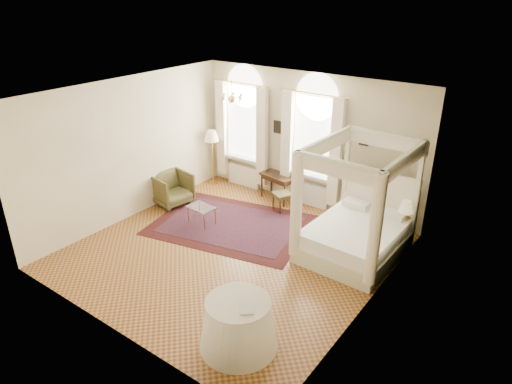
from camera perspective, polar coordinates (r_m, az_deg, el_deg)
ground at (r=9.70m, az=-2.99°, el=-7.38°), size 6.00×6.00×0.00m
room_walls at (r=8.82m, az=-3.27°, el=3.62°), size 6.00×6.00×6.00m
window_left at (r=12.22m, az=-1.64°, el=7.20°), size 1.62×0.27×3.29m
window_right at (r=11.13m, az=7.00°, el=5.26°), size 1.62×0.27×3.29m
chandelier at (r=9.99m, az=-3.06°, el=11.67°), size 0.51×0.45×0.50m
wall_pictures at (r=11.14m, az=6.85°, el=7.47°), size 2.54×0.03×0.39m
canopy_bed at (r=9.53m, az=12.27°, el=-4.82°), size 1.87×2.27×2.38m
nightstand at (r=10.25m, az=17.41°, el=-4.69°), size 0.56×0.54×0.62m
nightstand_lamp at (r=9.90m, az=18.28°, el=-1.90°), size 0.31×0.31×0.45m
writing_desk at (r=11.72m, az=2.76°, el=1.70°), size 0.98×0.62×0.68m
laptop at (r=11.61m, az=2.72°, el=2.08°), size 0.40×0.34×0.03m
stool at (r=11.19m, az=3.30°, el=-0.49°), size 0.55×0.55×0.48m
armchair at (r=11.76m, az=-10.49°, el=0.44°), size 1.03×1.00×0.81m
coffee_table at (r=10.65m, az=-6.85°, el=-2.05°), size 0.67×0.50×0.43m
floor_lamp at (r=12.50m, az=-5.55°, el=6.68°), size 0.40×0.40×1.54m
oriental_rug at (r=10.69m, az=-3.14°, el=-4.10°), size 3.99×3.23×0.01m
side_table at (r=7.22m, az=-2.21°, el=-16.18°), size 1.22×1.22×0.83m
book at (r=6.80m, az=-2.05°, el=-14.42°), size 0.32×0.33×0.03m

